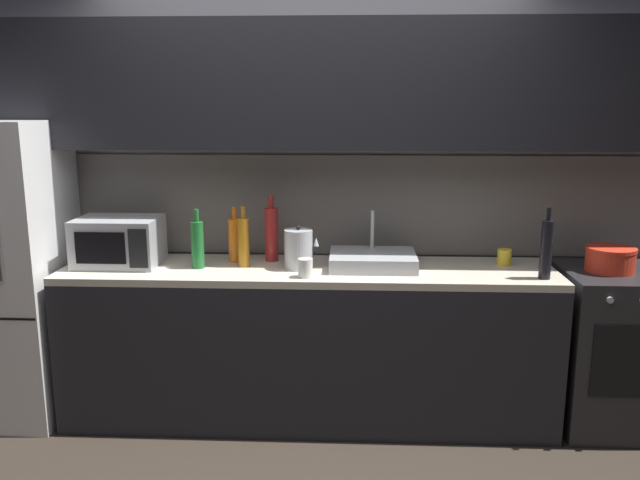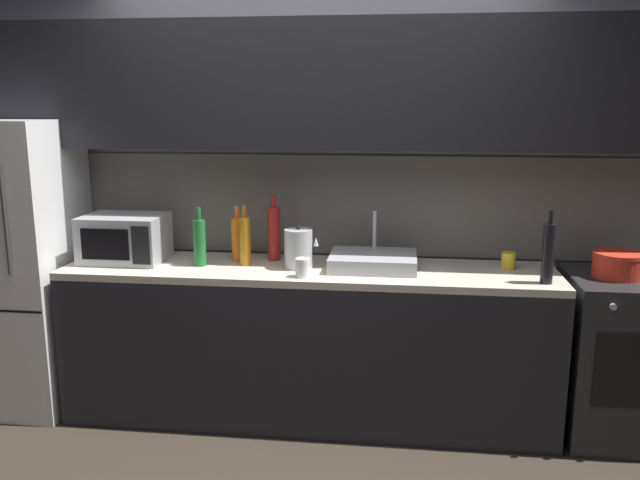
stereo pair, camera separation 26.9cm
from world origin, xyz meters
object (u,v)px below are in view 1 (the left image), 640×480
(mug_yellow, at_px, (504,257))
(cooking_pot, at_px, (610,259))
(microwave, at_px, (119,241))
(wine_bottle_orange, at_px, (235,239))
(wine_bottle_red, at_px, (271,234))
(mug_white, at_px, (305,268))
(refrigerator, at_px, (3,271))
(wine_bottle_dark, at_px, (546,249))
(oven_range, at_px, (612,349))
(kettle, at_px, (299,249))
(wine_bottle_amber, at_px, (243,242))
(wine_bottle_green, at_px, (197,244))

(mug_yellow, height_order, cooking_pot, cooking_pot)
(microwave, xyz_separation_m, wine_bottle_orange, (0.65, 0.10, -0.00))
(microwave, bearing_deg, mug_yellow, 2.30)
(wine_bottle_orange, height_order, mug_yellow, wine_bottle_orange)
(wine_bottle_red, distance_m, mug_white, 0.43)
(refrigerator, distance_m, wine_bottle_dark, 3.03)
(oven_range, bearing_deg, wine_bottle_red, 175.49)
(refrigerator, relative_size, wine_bottle_dark, 4.51)
(refrigerator, height_order, wine_bottle_red, refrigerator)
(microwave, height_order, mug_yellow, microwave)
(wine_bottle_dark, bearing_deg, refrigerator, 176.75)
(refrigerator, height_order, wine_bottle_orange, refrigerator)
(wine_bottle_orange, distance_m, cooking_pot, 2.09)
(kettle, relative_size, mug_yellow, 2.62)
(wine_bottle_dark, relative_size, wine_bottle_orange, 1.18)
(oven_range, bearing_deg, mug_yellow, 169.97)
(wine_bottle_dark, relative_size, mug_white, 3.75)
(wine_bottle_amber, xyz_separation_m, mug_yellow, (1.47, 0.09, -0.10))
(refrigerator, bearing_deg, microwave, 1.55)
(wine_bottle_dark, distance_m, mug_white, 1.26)
(wine_bottle_orange, height_order, mug_white, wine_bottle_orange)
(mug_yellow, distance_m, mug_white, 1.15)
(refrigerator, xyz_separation_m, oven_range, (3.47, -0.00, -0.41))
(wine_bottle_green, distance_m, mug_yellow, 1.73)
(kettle, height_order, wine_bottle_red, wine_bottle_red)
(wine_bottle_orange, bearing_deg, cooking_pot, -3.21)
(mug_white, bearing_deg, microwave, 168.31)
(refrigerator, distance_m, mug_yellow, 2.87)
(microwave, relative_size, wine_bottle_red, 1.21)
(refrigerator, xyz_separation_m, wine_bottle_orange, (1.33, 0.12, 0.18))
(mug_yellow, bearing_deg, wine_bottle_dark, -62.01)
(wine_bottle_red, height_order, wine_bottle_amber, wine_bottle_red)
(refrigerator, bearing_deg, wine_bottle_red, 5.65)
(microwave, height_order, wine_bottle_dark, wine_bottle_dark)
(microwave, relative_size, mug_white, 4.54)
(wine_bottle_red, bearing_deg, microwave, -171.13)
(oven_range, bearing_deg, wine_bottle_dark, -159.69)
(wine_bottle_red, relative_size, wine_bottle_amber, 1.11)
(oven_range, xyz_separation_m, mug_white, (-1.72, -0.20, 0.50))
(kettle, xyz_separation_m, mug_yellow, (1.16, 0.12, -0.06))
(refrigerator, relative_size, microwave, 3.72)
(kettle, height_order, wine_bottle_dark, wine_bottle_dark)
(mug_yellow, relative_size, cooking_pot, 0.35)
(wine_bottle_green, height_order, mug_white, wine_bottle_green)
(oven_range, xyz_separation_m, wine_bottle_orange, (-2.15, 0.12, 0.58))
(cooking_pot, bearing_deg, mug_yellow, 169.07)
(wine_bottle_red, distance_m, cooking_pot, 1.89)
(wine_bottle_dark, height_order, wine_bottle_orange, wine_bottle_dark)
(wine_bottle_dark, relative_size, mug_yellow, 4.09)
(microwave, distance_m, wine_bottle_orange, 0.65)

